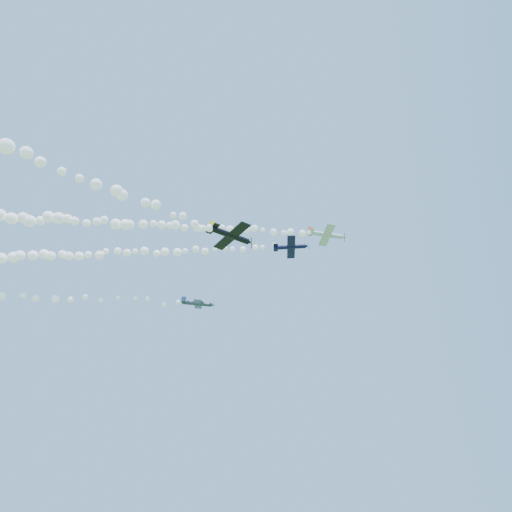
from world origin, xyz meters
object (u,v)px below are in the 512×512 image
(plane_navy, at_px, (291,247))
(plane_grey, at_px, (198,304))
(plane_white, at_px, (327,235))
(plane_black, at_px, (231,236))

(plane_navy, xyz_separation_m, plane_grey, (-18.99, -2.61, -11.74))
(plane_white, distance_m, plane_grey, 29.64)
(plane_black, bearing_deg, plane_grey, 72.60)
(plane_navy, bearing_deg, plane_grey, 174.50)
(plane_white, height_order, plane_black, plane_white)
(plane_grey, distance_m, plane_black, 26.43)
(plane_grey, height_order, plane_black, plane_grey)
(plane_navy, relative_size, plane_black, 1.13)
(plane_white, bearing_deg, plane_grey, 161.60)
(plane_grey, bearing_deg, plane_white, -18.89)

